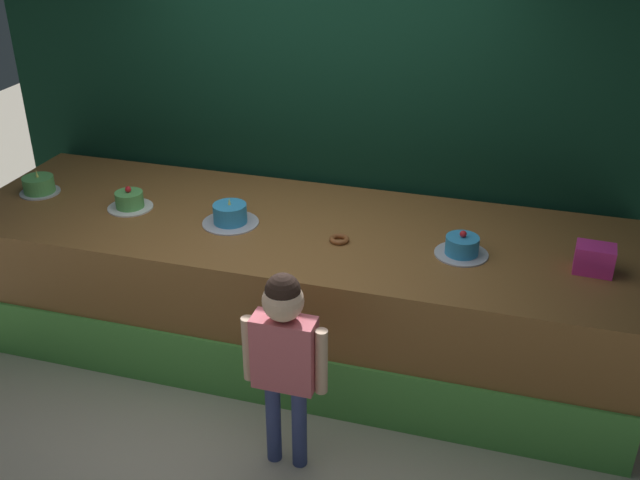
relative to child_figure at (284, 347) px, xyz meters
name	(u,v)px	position (x,y,z in m)	size (l,w,h in m)	color
ground_plane	(257,401)	(-0.34, 0.41, -0.76)	(12.00, 12.00, 0.00)	#BCB29E
stage_platform	(291,284)	(-0.34, 1.10, -0.32)	(4.29, 1.40, 0.89)	brown
curtain_backdrop	(325,122)	(-0.34, 1.89, 0.55)	(4.91, 0.08, 2.63)	black
child_figure	(284,347)	(0.00, 0.00, 0.00)	(0.46, 0.21, 1.18)	#3F4C8C
pink_box	(594,259)	(1.49, 1.00, 0.21)	(0.21, 0.15, 0.16)	#F735A2
donut	(339,239)	(0.03, 0.95, 0.14)	(0.12, 0.12, 0.03)	brown
cake_far_left	(39,185)	(-2.16, 1.07, 0.18)	(0.27, 0.27, 0.17)	silver
cake_center_left	(130,201)	(-1.43, 1.02, 0.18)	(0.30, 0.30, 0.16)	white
cake_center_right	(230,215)	(-0.70, 1.00, 0.19)	(0.36, 0.36, 0.18)	silver
cake_far_right	(462,247)	(0.76, 0.99, 0.18)	(0.32, 0.32, 0.16)	silver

